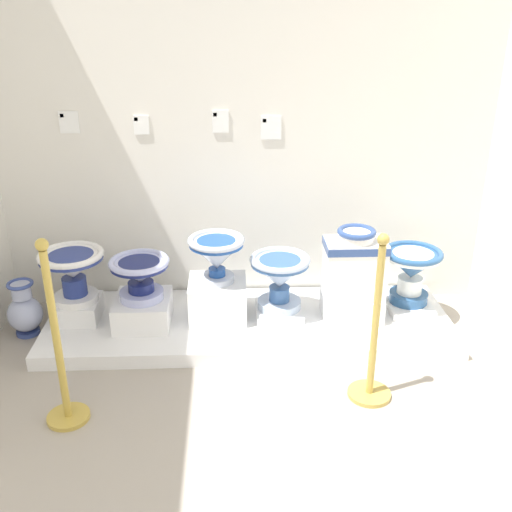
{
  "coord_description": "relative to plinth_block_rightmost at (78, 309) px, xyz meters",
  "views": [
    {
      "loc": [
        1.58,
        -0.84,
        2.03
      ],
      "look_at": [
        1.73,
        2.61,
        0.54
      ],
      "focal_mm": 41.18,
      "sensor_mm": 36.0,
      "label": 1
    }
  ],
  "objects": [
    {
      "name": "stanchion_post_near_right",
      "position": [
        1.79,
        -0.8,
        0.14
      ],
      "size": [
        0.24,
        0.24,
        0.98
      ],
      "color": "#B49844",
      "rests_on": "ground_plane"
    },
    {
      "name": "plinth_block_tall_cobalt",
      "position": [
        0.44,
        -0.07,
        0.02
      ],
      "size": [
        0.36,
        0.39,
        0.18
      ],
      "primitive_type": "cube",
      "color": "white",
      "rests_on": "display_platform"
    },
    {
      "name": "display_platform",
      "position": [
        1.14,
        -0.04,
        -0.11
      ],
      "size": [
        2.69,
        0.88,
        0.09
      ],
      "primitive_type": "cube",
      "color": "white",
      "rests_on": "ground_plane"
    },
    {
      "name": "antique_toilet_broad_patterned",
      "position": [
        2.24,
        0.06,
        0.24
      ],
      "size": [
        0.4,
        0.4,
        0.38
      ],
      "color": "#2A5384",
      "rests_on": "plinth_block_broad_patterned"
    },
    {
      "name": "plinth_block_leftmost",
      "position": [
        0.93,
        -0.01,
        0.06
      ],
      "size": [
        0.38,
        0.35,
        0.26
      ],
      "primitive_type": "cube",
      "color": "white",
      "rests_on": "display_platform"
    },
    {
      "name": "plinth_block_rightmost",
      "position": [
        0.0,
        0.0,
        0.0
      ],
      "size": [
        0.29,
        0.3,
        0.13
      ],
      "primitive_type": "cube",
      "color": "white",
      "rests_on": "display_platform"
    },
    {
      "name": "decorative_vase_spare",
      "position": [
        -0.34,
        -0.03,
        0.01
      ],
      "size": [
        0.23,
        0.23,
        0.38
      ],
      "color": "#36488F",
      "rests_on": "ground_plane"
    },
    {
      "name": "antique_toilet_leftmost",
      "position": [
        0.93,
        -0.01,
        0.4
      ],
      "size": [
        0.37,
        0.37,
        0.31
      ],
      "color": "silver",
      "rests_on": "plinth_block_leftmost"
    },
    {
      "name": "antique_toilet_tall_cobalt",
      "position": [
        0.44,
        -0.07,
        0.29
      ],
      "size": [
        0.38,
        0.38,
        0.28
      ],
      "color": "#B1B8E8",
      "rests_on": "plinth_block_tall_cobalt"
    },
    {
      "name": "plinth_block_central_ornate",
      "position": [
        1.35,
        -0.0,
        -0.04
      ],
      "size": [
        0.31,
        0.32,
        0.05
      ],
      "primitive_type": "cube",
      "color": "white",
      "rests_on": "display_platform"
    },
    {
      "name": "antique_toilet_central_ornate",
      "position": [
        1.35,
        -0.0,
        0.23
      ],
      "size": [
        0.4,
        0.4,
        0.37
      ],
      "color": "#ACBEDA",
      "rests_on": "plinth_block_central_ornate"
    },
    {
      "name": "antique_toilet_rightmost",
      "position": [
        -0.0,
        0.0,
        0.31
      ],
      "size": [
        0.42,
        0.42,
        0.35
      ],
      "color": "white",
      "rests_on": "plinth_block_rightmost"
    },
    {
      "name": "info_placard_first",
      "position": [
        -0.02,
        0.41,
        1.16
      ],
      "size": [
        0.13,
        0.01,
        0.14
      ],
      "color": "white"
    },
    {
      "name": "wall_back",
      "position": [
        1.14,
        0.45,
        1.48
      ],
      "size": [
        3.56,
        0.06,
        3.29
      ],
      "primitive_type": "cube",
      "color": "silver",
      "rests_on": "ground_plane"
    },
    {
      "name": "stanchion_post_near_left",
      "position": [
        0.15,
        -0.93,
        0.18
      ],
      "size": [
        0.22,
        0.22,
        1.03
      ],
      "color": "gold",
      "rests_on": "ground_plane"
    },
    {
      "name": "antique_toilet_squat_floral",
      "position": [
        1.83,
        -0.05,
        0.33
      ],
      "size": [
        0.4,
        0.25,
        0.47
      ],
      "color": "white",
      "rests_on": "plinth_block_squat_floral"
    },
    {
      "name": "info_placard_second",
      "position": [
        0.45,
        0.41,
        1.14
      ],
      "size": [
        0.1,
        0.01,
        0.13
      ],
      "color": "white"
    },
    {
      "name": "info_placard_fourth",
      "position": [
        1.31,
        0.41,
        1.12
      ],
      "size": [
        0.14,
        0.01,
        0.16
      ],
      "color": "white"
    },
    {
      "name": "plinth_block_squat_floral",
      "position": [
        1.83,
        -0.05,
        0.01
      ],
      "size": [
        0.39,
        0.29,
        0.16
      ],
      "primitive_type": "cube",
      "color": "white",
      "rests_on": "display_platform"
    },
    {
      "name": "plinth_block_broad_patterned",
      "position": [
        2.24,
        0.06,
        -0.04
      ],
      "size": [
        0.29,
        0.37,
        0.05
      ],
      "primitive_type": "cube",
      "color": "white",
      "rests_on": "display_platform"
    },
    {
      "name": "info_placard_third",
      "position": [
        0.97,
        0.41,
        1.16
      ],
      "size": [
        0.11,
        0.01,
        0.15
      ],
      "color": "white"
    }
  ]
}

